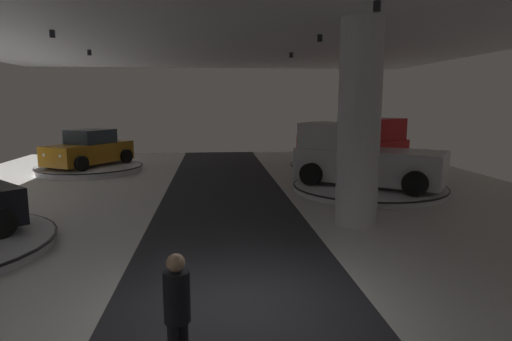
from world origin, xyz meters
The scene contains 9 objects.
ground centered at (0.00, 0.00, -0.02)m, with size 24.00×44.00×0.06m.
column_right centered at (3.50, 4.63, 2.75)m, with size 1.14×1.14×5.50m.
display_platform_far_right centered at (5.40, 8.80, 0.14)m, with size 5.68×5.68×0.24m.
pickup_truck_far_right centered at (5.14, 8.99, 1.17)m, with size 5.53×4.80×2.30m.
display_platform_deep_right centered at (6.16, 13.66, 0.17)m, with size 5.68×5.68×0.30m.
pickup_truck_deep_right centered at (6.32, 13.38, 1.24)m, with size 4.57×5.64×2.30m.
display_platform_deep_left centered at (-6.30, 14.41, 0.18)m, with size 4.89×4.89×0.32m.
display_car_deep_left centered at (-6.28, 14.44, 1.09)m, with size 3.71×4.53×1.71m.
visitor_walking_near centered at (-0.86, -1.74, 0.91)m, with size 0.32×0.32×1.59m.
Camera 1 is at (-0.40, -6.60, 3.34)m, focal length 30.16 mm.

